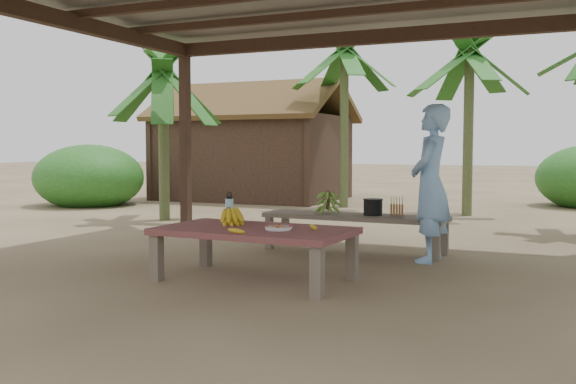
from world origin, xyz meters
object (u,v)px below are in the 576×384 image
at_px(cooking_pot, 373,207).
at_px(woman, 430,183).
at_px(bench, 354,219).
at_px(water_flask, 229,209).
at_px(ripe_banana_bunch, 228,215).
at_px(plate, 279,228).
at_px(work_table, 255,235).

bearing_deg(cooking_pot, woman, -23.44).
bearing_deg(bench, cooking_pot, 7.25).
relative_size(water_flask, cooking_pot, 1.39).
bearing_deg(cooking_pot, bench, -174.49).
xyz_separation_m(ripe_banana_bunch, plate, (0.62, -0.17, -0.08)).
bearing_deg(woman, plate, -27.89).
bearing_deg(water_flask, bench, 64.54).
bearing_deg(bench, plate, -90.55).
relative_size(water_flask, woman, 0.18).
relative_size(plate, cooking_pot, 1.13).
height_order(work_table, cooking_pot, cooking_pot).
relative_size(work_table, plate, 7.28).
bearing_deg(plate, water_flask, 153.38).
bearing_deg(plate, woman, 58.79).
bearing_deg(ripe_banana_bunch, plate, -15.67).
bearing_deg(work_table, water_flask, 147.46).
relative_size(work_table, water_flask, 5.93).
bearing_deg(cooking_pot, water_flask, -121.04).
bearing_deg(water_flask, work_table, -34.61).
height_order(ripe_banana_bunch, woman, woman).
distance_m(work_table, woman, 2.16).
relative_size(bench, cooking_pot, 9.96).
distance_m(bench, woman, 1.11).
bearing_deg(bench, woman, -15.54).
xyz_separation_m(work_table, woman, (1.31, 1.66, 0.43)).
bearing_deg(work_table, plate, -9.25).
height_order(bench, water_flask, water_flask).
relative_size(work_table, woman, 1.06).
bearing_deg(plate, cooking_pot, 81.55).
bearing_deg(cooking_pot, ripe_banana_bunch, -116.35).
relative_size(bench, plate, 8.79).
bearing_deg(work_table, bench, 81.83).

